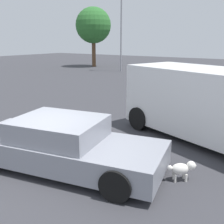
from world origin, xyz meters
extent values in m
plane|color=#38383D|center=(0.00, 0.00, 0.00)|extent=(80.00, 80.00, 0.00)
cube|color=gray|center=(0.27, 0.22, 0.43)|extent=(4.96, 2.71, 0.54)
cube|color=gray|center=(0.17, 0.20, 0.94)|extent=(2.27, 1.99, 0.48)
cube|color=slate|center=(1.09, 0.40, 0.94)|extent=(0.38, 1.46, 0.40)
cube|color=slate|center=(-0.74, 0.00, 0.94)|extent=(0.38, 1.46, 0.40)
cylinder|color=black|center=(1.70, 1.38, 0.32)|extent=(0.67, 0.35, 0.64)
cylinder|color=black|center=(2.06, -0.23, 0.32)|extent=(0.67, 0.35, 0.64)
cylinder|color=black|center=(-1.52, 0.68, 0.32)|extent=(0.67, 0.35, 0.64)
ellipsoid|color=white|center=(2.76, 1.17, 0.27)|extent=(0.44, 0.42, 0.24)
sphere|color=white|center=(2.94, 1.32, 0.34)|extent=(0.19, 0.19, 0.19)
sphere|color=white|center=(3.00, 1.37, 0.33)|extent=(0.09, 0.09, 0.09)
cylinder|color=white|center=(2.81, 1.30, 0.08)|extent=(0.06, 0.06, 0.17)
cylinder|color=white|center=(2.90, 1.20, 0.08)|extent=(0.06, 0.06, 0.17)
cylinder|color=white|center=(2.63, 1.14, 0.08)|extent=(0.06, 0.06, 0.17)
cylinder|color=white|center=(2.72, 1.04, 0.08)|extent=(0.06, 0.06, 0.17)
sphere|color=white|center=(2.59, 1.02, 0.31)|extent=(0.11, 0.11, 0.11)
cube|color=white|center=(2.41, 4.00, 1.17)|extent=(5.23, 3.48, 1.89)
cube|color=slate|center=(0.16, 4.75, 1.58)|extent=(0.60, 1.67, 0.76)
cylinder|color=black|center=(0.38, 3.64, 0.38)|extent=(0.80, 0.48, 0.76)
cylinder|color=black|center=(1.00, 5.50, 0.38)|extent=(0.80, 0.48, 0.76)
cylinder|color=gray|center=(-9.34, 17.60, 3.59)|extent=(0.14, 0.14, 7.19)
cylinder|color=brown|center=(-14.27, 19.72, 1.48)|extent=(0.42, 0.42, 2.97)
sphere|color=#2D6B2D|center=(-14.27, 19.72, 4.39)|extent=(3.80, 3.80, 3.80)
camera|label=1|loc=(4.51, -3.90, 2.93)|focal=42.89mm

